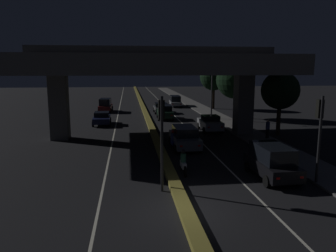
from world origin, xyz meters
TOP-DOWN VIEW (x-y plane):
  - ground_plane at (0.00, 0.00)m, footprint 200.00×200.00m
  - lane_line_left_inner at (-3.66, 35.00)m, footprint 0.12×126.00m
  - lane_line_right_inner at (3.66, 35.00)m, footprint 0.12×126.00m
  - median_divider at (0.00, 35.00)m, footprint 0.63×126.00m
  - sidewalk_right at (8.71, 28.00)m, footprint 2.81×126.00m
  - elevated_overpass at (0.00, 15.78)m, footprint 21.44×13.60m
  - traffic_light_left_of_median at (-0.71, 2.58)m, footprint 0.30×0.49m
  - traffic_light_right_of_median at (7.41, 2.58)m, footprint 0.30×0.49m
  - street_lamp at (7.28, 25.14)m, footprint 2.13×0.32m
  - car_black_lead at (5.50, 3.72)m, footprint 1.96×4.03m
  - car_grey_second at (1.92, 11.21)m, footprint 1.98×4.66m
  - car_silver_third at (5.56, 17.68)m, footprint 1.92×3.95m
  - car_dark_green_fourth at (2.10, 26.12)m, footprint 1.98×4.04m
  - car_grey_fifth at (2.20, 31.85)m, footprint 1.99×4.27m
  - car_silver_sixth at (5.29, 39.45)m, footprint 2.03×4.71m
  - car_dark_blue_lead_oncoming at (-5.17, 22.94)m, footprint 2.02×3.97m
  - car_dark_red_second_oncoming at (-5.49, 33.97)m, footprint 1.95×3.99m
  - motorcycle_white_filtering_near at (0.79, 5.09)m, footprint 0.32×1.87m
  - motorcycle_blue_filtering_mid at (1.01, 11.01)m, footprint 0.32×1.80m
  - pedestrian_on_sidewalk at (9.53, 13.46)m, footprint 0.34×0.34m
  - roadside_tree_kerbside_near at (11.26, 15.12)m, footprint 3.40×3.40m
  - roadside_tree_kerbside_mid at (10.77, 26.09)m, footprint 4.70×4.70m
  - roadside_tree_kerbside_far at (10.62, 35.83)m, footprint 4.14×4.14m

SIDE VIEW (x-z plane):
  - ground_plane at x=0.00m, z-range 0.00..0.00m
  - lane_line_left_inner at x=-3.66m, z-range 0.00..0.00m
  - lane_line_right_inner at x=3.66m, z-range 0.00..0.00m
  - sidewalk_right at x=8.71m, z-range 0.00..0.13m
  - median_divider at x=0.00m, z-range 0.00..0.26m
  - motorcycle_white_filtering_near at x=0.79m, z-range -0.10..1.32m
  - motorcycle_blue_filtering_mid at x=1.01m, z-range -0.11..1.34m
  - car_dark_blue_lead_oncoming at x=-5.17m, z-range 0.03..1.39m
  - car_grey_fifth at x=2.20m, z-range 0.02..1.43m
  - car_silver_third at x=5.56m, z-range 0.01..1.59m
  - car_grey_second at x=1.92m, z-range 0.03..1.70m
  - car_dark_green_fourth at x=2.10m, z-range 0.03..1.72m
  - car_silver_sixth at x=5.29m, z-range 0.05..1.79m
  - pedestrian_on_sidewalk at x=9.53m, z-range 0.13..1.73m
  - car_black_lead at x=5.50m, z-range 0.05..1.90m
  - car_dark_red_second_oncoming at x=-5.49m, z-range 0.05..1.93m
  - traffic_light_right_of_median at x=7.41m, z-range 0.85..5.49m
  - traffic_light_left_of_median at x=-0.71m, z-range 0.86..5.56m
  - roadside_tree_kerbside_near at x=11.26m, z-range 1.16..6.95m
  - street_lamp at x=7.28m, z-range 0.69..7.78m
  - roadside_tree_kerbside_mid at x=10.77m, z-range 1.17..8.24m
  - roadside_tree_kerbside_far at x=10.62m, z-range 1.35..8.25m
  - elevated_overpass at x=0.00m, z-range 2.15..10.06m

